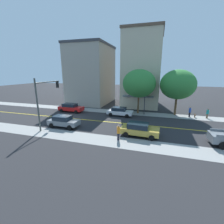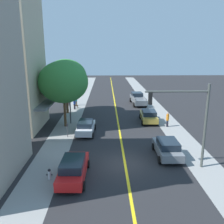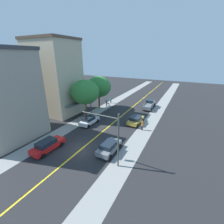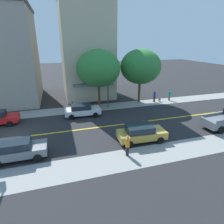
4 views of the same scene
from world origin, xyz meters
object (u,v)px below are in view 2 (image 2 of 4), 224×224
at_px(street_tree_right_corner, 63,82).
at_px(grey_pickup_truck, 138,99).
at_px(grey_sedan_right_curb, 167,148).
at_px(pedestrian_teal_shirt, 76,101).
at_px(pedestrian_orange_shirt, 168,119).
at_px(fire_hydrant, 49,174).
at_px(red_sedan_left_curb, 73,168).
at_px(gold_sedan_right_curb, 149,116).
at_px(pedestrian_blue_shirt, 75,103).
at_px(white_sedan_left_curb, 86,127).
at_px(street_tree_left_near, 66,77).
at_px(small_dog, 76,105).
at_px(traffic_light_mast, 188,114).
at_px(parking_meter, 67,129).
at_px(street_lamp, 69,90).

distance_m(street_tree_right_corner, grey_pickup_truck, 16.47).
relative_size(grey_sedan_right_curb, pedestrian_teal_shirt, 2.65).
bearing_deg(grey_sedan_right_curb, pedestrian_orange_shirt, -13.83).
distance_m(fire_hydrant, red_sedan_left_curb, 1.77).
relative_size(gold_sedan_right_curb, pedestrian_blue_shirt, 2.55).
distance_m(white_sedan_left_curb, pedestrian_orange_shirt, 9.90).
xyz_separation_m(street_tree_left_near, grey_pickup_truck, (11.10, 5.59, -4.36)).
xyz_separation_m(grey_pickup_truck, small_dog, (-10.25, -2.54, -0.52)).
bearing_deg(white_sedan_left_curb, street_tree_right_corner, 46.48).
xyz_separation_m(traffic_light_mast, red_sedan_left_curb, (-8.51, -1.55, -3.54)).
bearing_deg(red_sedan_left_curb, gold_sedan_right_curb, -27.87).
height_order(parking_meter, grey_sedan_right_curb, grey_sedan_right_curb).
relative_size(street_tree_left_near, fire_hydrant, 9.47).
bearing_deg(white_sedan_left_curb, pedestrian_blue_shirt, 15.50).
distance_m(street_lamp, grey_sedan_right_curb, 14.43).
height_order(grey_sedan_right_curb, small_dog, grey_sedan_right_curb).
height_order(street_tree_left_near, street_lamp, street_tree_left_near).
xyz_separation_m(street_lamp, gold_sedan_right_curb, (9.96, 0.38, -3.47)).
bearing_deg(grey_sedan_right_curb, fire_hydrant, 111.12).
xyz_separation_m(grey_sedan_right_curb, small_dog, (-10.11, 18.33, -0.39)).
height_order(street_tree_left_near, pedestrian_teal_shirt, street_tree_left_near).
height_order(traffic_light_mast, gold_sedan_right_curb, traffic_light_mast).
bearing_deg(parking_meter, white_sedan_left_curb, 28.45).
xyz_separation_m(fire_hydrant, red_sedan_left_curb, (1.72, 0.04, 0.41)).
distance_m(street_lamp, pedestrian_teal_shirt, 10.71).
relative_size(street_tree_left_near, pedestrian_blue_shirt, 4.41).
relative_size(street_lamp, pedestrian_orange_shirt, 3.94).
bearing_deg(street_tree_right_corner, parking_meter, -77.52).
height_order(grey_sedan_right_curb, pedestrian_orange_shirt, pedestrian_orange_shirt).
bearing_deg(street_lamp, parking_meter, -85.75).
bearing_deg(fire_hydrant, street_tree_right_corner, 94.01).
xyz_separation_m(grey_pickup_truck, pedestrian_orange_shirt, (1.96, -12.52, 0.01)).
xyz_separation_m(pedestrian_teal_shirt, small_dog, (0.16, -1.83, -0.42)).
bearing_deg(street_tree_right_corner, pedestrian_teal_shirt, 90.20).
xyz_separation_m(street_lamp, pedestrian_teal_shirt, (-0.51, 10.13, -3.44)).
height_order(street_tree_right_corner, red_sedan_left_curb, street_tree_right_corner).
relative_size(red_sedan_left_curb, grey_sedan_right_curb, 1.13).
bearing_deg(traffic_light_mast, street_tree_right_corner, -44.33).
height_order(traffic_light_mast, street_lamp, street_lamp).
xyz_separation_m(parking_meter, grey_sedan_right_curb, (9.40, -5.09, -0.14)).
bearing_deg(parking_meter, pedestrian_blue_shirt, 93.74).
bearing_deg(pedestrian_teal_shirt, street_tree_right_corner, -51.75).
height_order(street_tree_right_corner, street_lamp, street_tree_right_corner).
bearing_deg(traffic_light_mast, red_sedan_left_curb, 10.35).
height_order(pedestrian_teal_shirt, pedestrian_blue_shirt, pedestrian_blue_shirt).
height_order(street_lamp, gold_sedan_right_curb, street_lamp).
height_order(gold_sedan_right_curb, pedestrian_teal_shirt, pedestrian_teal_shirt).
height_order(gold_sedan_right_curb, grey_pickup_truck, grey_pickup_truck).
distance_m(gold_sedan_right_curb, grey_pickup_truck, 10.46).
height_order(street_tree_right_corner, pedestrian_orange_shirt, street_tree_right_corner).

